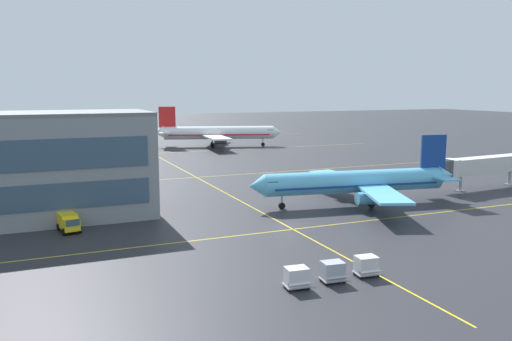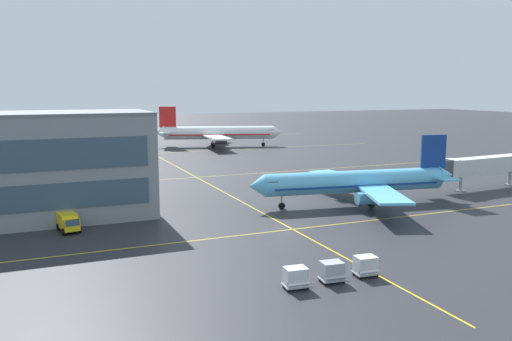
{
  "view_description": "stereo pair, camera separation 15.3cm",
  "coord_description": "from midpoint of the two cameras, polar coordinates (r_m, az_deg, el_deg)",
  "views": [
    {
      "loc": [
        -28.32,
        -57.45,
        16.91
      ],
      "look_at": [
        5.95,
        23.74,
        3.22
      ],
      "focal_mm": 36.82,
      "sensor_mm": 36.0,
      "label": 1
    },
    {
      "loc": [
        -28.18,
        -57.51,
        16.91
      ],
      "look_at": [
        5.95,
        23.74,
        3.22
      ],
      "focal_mm": 36.82,
      "sensor_mm": 36.0,
      "label": 2
    }
  ],
  "objects": [
    {
      "name": "ground_plane",
      "position": [
        66.24,
        3.19,
        -5.98
      ],
      "size": [
        600.0,
        600.0,
        0.0
      ],
      "primitive_type": "plane",
      "color": "#28282D"
    },
    {
      "name": "airliner_front_gate",
      "position": [
        78.51,
        10.9,
        -1.21
      ],
      "size": [
        32.48,
        27.73,
        10.11
      ],
      "color": "#5BB7E5",
      "rests_on": "ground"
    },
    {
      "name": "airliner_second_row",
      "position": [
        106.38,
        -20.03,
        1.15
      ],
      "size": [
        34.75,
        29.82,
        10.8
      ],
      "color": "white",
      "rests_on": "ground"
    },
    {
      "name": "airliner_third_row",
      "position": [
        156.24,
        -4.26,
        4.09
      ],
      "size": [
        37.55,
        32.05,
        11.89
      ],
      "color": "white",
      "rests_on": "ground"
    },
    {
      "name": "taxiway_markings",
      "position": [
        122.16,
        -9.29,
        0.76
      ],
      "size": [
        133.38,
        182.32,
        0.01
      ],
      "color": "yellow",
      "rests_on": "ground"
    },
    {
      "name": "service_truck_red_van",
      "position": [
        67.06,
        -19.75,
        -5.27
      ],
      "size": [
        2.74,
        4.37,
        2.1
      ],
      "color": "yellow",
      "rests_on": "ground"
    },
    {
      "name": "baggage_cart_row_leftmost",
      "position": [
        45.85,
        4.35,
        -11.5
      ],
      "size": [
        2.81,
        1.85,
        1.86
      ],
      "color": "#99999E",
      "rests_on": "ground"
    },
    {
      "name": "baggage_cart_row_second",
      "position": [
        47.62,
        8.25,
        -10.78
      ],
      "size": [
        2.81,
        1.85,
        1.86
      ],
      "color": "#99999E",
      "rests_on": "ground"
    },
    {
      "name": "baggage_cart_row_middle",
      "position": [
        49.62,
        11.83,
        -10.07
      ],
      "size": [
        2.81,
        1.85,
        1.86
      ],
      "color": "#99999E",
      "rests_on": "ground"
    },
    {
      "name": "jet_bridge",
      "position": [
        96.4,
        22.82,
        0.47
      ],
      "size": [
        20.05,
        4.56,
        5.58
      ],
      "color": "silver",
      "rests_on": "ground"
    }
  ]
}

